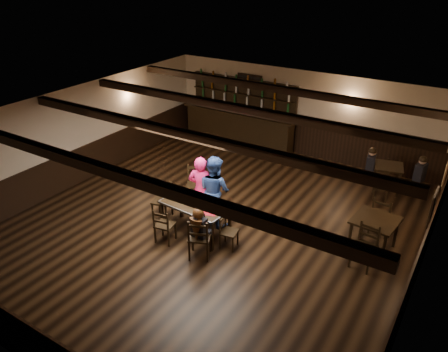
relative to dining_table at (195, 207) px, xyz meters
The scene contains 25 objects.
ground 0.90m from the dining_table, 72.05° to the left, with size 10.00×10.00×0.00m, color black.
room_shell 1.25m from the dining_table, 72.30° to the left, with size 9.02×10.02×2.71m.
dining_table is the anchor object (origin of this frame).
chair_near_left 0.82m from the dining_table, 117.29° to the right, with size 0.45×0.44×0.85m.
chair_near_right 1.00m from the dining_table, 50.23° to the right, with size 0.59×0.57×0.96m.
chair_end_left 1.01m from the dining_table, behind, with size 0.50×0.51×0.92m.
chair_end_right 0.92m from the dining_table, ahead, with size 0.40×0.42×0.78m.
chair_far_pushed 1.49m from the dining_table, 124.48° to the left, with size 0.64×0.63×1.01m.
woman_pink 0.55m from the dining_table, 109.24° to the left, with size 0.62×0.40×1.69m, color #D92C6D.
man_blue 0.67m from the dining_table, 80.23° to the left, with size 0.83×0.65×1.71m, color navy.
seated_person 0.93m from the dining_table, 49.56° to the right, with size 0.31×0.47×0.77m.
cake 0.43m from the dining_table, behind, with size 0.28×0.28×0.09m.
plate_stack_a 0.17m from the dining_table, 106.51° to the right, with size 0.19×0.19×0.18m, color white.
plate_stack_b 0.28m from the dining_table, 17.27° to the left, with size 0.19×0.19×0.22m, color white.
tea_light 0.14m from the dining_table, 61.90° to the left, with size 0.06×0.06×0.06m.
salt_shaker 0.35m from the dining_table, 17.23° to the right, with size 0.04×0.04×0.09m, color silver.
pepper_shaker 0.40m from the dining_table, 18.39° to the right, with size 0.04×0.04×0.09m, color #A5A8AD.
drink_glass 0.31m from the dining_table, 21.06° to the left, with size 0.07×0.07×0.10m, color silver.
menu_red 0.50m from the dining_table, 16.51° to the right, with size 0.33×0.23×0.00m, color maroon.
menu_blue 0.62m from the dining_table, ahead, with size 0.31×0.22×0.00m, color navy.
bar_counter 5.62m from the dining_table, 109.69° to the left, with size 4.04×0.70×2.20m.
back_table_a 3.94m from the dining_table, 22.77° to the left, with size 0.98×0.98×0.75m.
back_table_b 5.48m from the dining_table, 54.07° to the left, with size 0.87×0.87×0.75m.
bg_patron_left 5.13m from the dining_table, 57.54° to the left, with size 0.27×0.38×0.74m.
bg_patron_right 6.01m from the dining_table, 48.38° to the left, with size 0.29×0.39×0.72m.
Camera 1 is at (4.88, -7.43, 5.73)m, focal length 35.00 mm.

